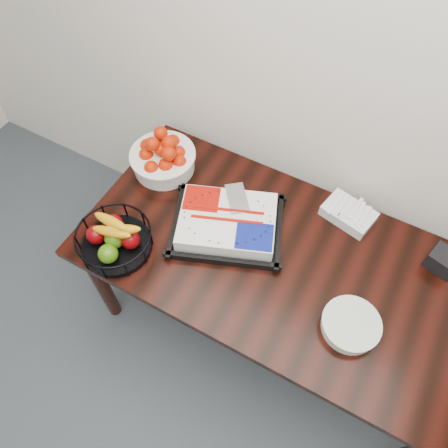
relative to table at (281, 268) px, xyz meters
The scene contains 7 objects.
table is the anchor object (origin of this frame).
cake_tray 0.32m from the table, behind, with size 0.59×0.53×0.10m.
tangerine_bowl 0.78m from the table, 165.35° to the left, with size 0.32×0.32×0.20m.
fruit_basket 0.75m from the table, 156.04° to the right, with size 0.33×0.33×0.17m.
plate_stack 0.41m from the table, 23.40° to the right, with size 0.23×0.23×0.06m.
fork_bag 0.40m from the table, 63.97° to the left, with size 0.25×0.19×0.06m.
napkin_box 0.69m from the table, 26.10° to the left, with size 0.12×0.10×0.09m, color black.
Camera 1 is at (0.21, 1.08, 2.43)m, focal length 35.00 mm.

